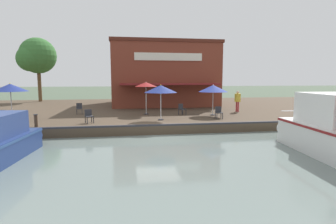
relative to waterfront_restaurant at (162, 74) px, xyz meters
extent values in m
plane|color=#4C5B47|center=(13.72, -2.20, -3.86)|extent=(220.00, 220.00, 0.00)
cube|color=#4C3D2D|center=(2.72, -2.20, -3.56)|extent=(22.00, 56.00, 0.60)
cube|color=#2D2D33|center=(13.62, -2.20, -3.21)|extent=(0.20, 50.40, 0.10)
cube|color=brown|center=(-0.03, 0.00, -0.15)|extent=(8.50, 10.63, 6.22)
cube|color=#522318|center=(-0.03, 0.00, 3.11)|extent=(8.67, 10.84, 0.30)
cube|color=maroon|center=(5.13, 0.00, -0.96)|extent=(1.80, 9.04, 0.16)
cube|color=silver|center=(4.27, 0.00, 1.56)|extent=(0.08, 6.38, 0.70)
cylinder|color=#B7B7B7|center=(8.35, -2.45, -2.07)|extent=(0.06, 0.06, 2.39)
cylinder|color=#2D2D33|center=(8.35, -2.45, -3.23)|extent=(0.36, 0.36, 0.06)
cone|color=maroon|center=(8.35, -2.45, -0.92)|extent=(1.74, 1.74, 0.34)
cone|color=white|center=(8.35, -2.45, -0.90)|extent=(1.08, 1.08, 0.27)
sphere|color=white|center=(8.35, -2.45, -0.76)|extent=(0.08, 0.08, 0.08)
cylinder|color=#B7B7B7|center=(10.17, -11.46, -2.12)|extent=(0.06, 0.06, 2.27)
cylinder|color=#2D2D33|center=(10.17, -11.46, -3.23)|extent=(0.36, 0.36, 0.06)
cone|color=navy|center=(10.17, -11.46, -1.06)|extent=(2.17, 2.17, 0.50)
cone|color=yellow|center=(10.17, -11.46, -1.04)|extent=(1.35, 1.35, 0.40)
sphere|color=yellow|center=(10.17, -11.46, -0.81)|extent=(0.08, 0.08, 0.08)
cylinder|color=#B7B7B7|center=(9.68, 2.54, -2.20)|extent=(0.06, 0.06, 2.12)
cylinder|color=#2D2D33|center=(9.68, 2.54, -3.23)|extent=(0.36, 0.36, 0.06)
cone|color=navy|center=(9.68, 2.54, -1.22)|extent=(2.22, 2.22, 0.52)
cone|color=white|center=(9.68, 2.54, -1.20)|extent=(1.37, 1.37, 0.42)
sphere|color=white|center=(9.68, 2.54, -0.96)|extent=(0.08, 0.08, 0.08)
cylinder|color=#B7B7B7|center=(11.42, -1.69, -2.17)|extent=(0.06, 0.06, 2.17)
cylinder|color=#2D2D33|center=(11.42, -1.69, -3.23)|extent=(0.36, 0.36, 0.06)
cone|color=navy|center=(11.42, -1.69, -1.16)|extent=(2.19, 2.19, 0.49)
cone|color=yellow|center=(11.42, -1.69, -1.14)|extent=(1.36, 1.36, 0.39)
sphere|color=yellow|center=(11.42, -1.69, -0.91)|extent=(0.08, 0.08, 0.08)
cube|color=#2D2D33|center=(9.17, 0.56, -3.05)|extent=(0.05, 0.05, 0.42)
cube|color=#2D2D33|center=(9.35, 0.21, -3.05)|extent=(0.05, 0.05, 0.42)
cube|color=#2D2D33|center=(8.81, 0.37, -3.05)|extent=(0.05, 0.05, 0.42)
cube|color=#2D2D33|center=(9.00, 0.02, -3.05)|extent=(0.05, 0.05, 0.42)
cube|color=#2D2D33|center=(9.08, 0.29, -2.84)|extent=(0.60, 0.60, 0.05)
cube|color=#2D2D33|center=(8.91, 0.20, -2.61)|extent=(0.24, 0.41, 0.40)
cube|color=#2D2D33|center=(11.65, -11.32, -3.05)|extent=(0.05, 0.05, 0.42)
cube|color=#2D2D33|center=(11.26, -11.39, -3.05)|extent=(0.05, 0.05, 0.42)
cube|color=#2D2D33|center=(11.49, -11.55, -2.84)|extent=(0.51, 0.51, 0.05)
cube|color=#2D2D33|center=(11.30, -11.59, -2.61)|extent=(0.12, 0.44, 0.40)
cube|color=#2D2D33|center=(7.51, -7.43, -3.05)|extent=(0.05, 0.05, 0.42)
cube|color=#2D2D33|center=(7.58, -7.83, -3.05)|extent=(0.05, 0.05, 0.42)
cube|color=#2D2D33|center=(7.11, -7.50, -3.05)|extent=(0.05, 0.05, 0.42)
cube|color=#2D2D33|center=(7.18, -7.89, -3.05)|extent=(0.05, 0.05, 0.42)
cube|color=#2D2D33|center=(7.35, -7.66, -2.84)|extent=(0.51, 0.51, 0.05)
cube|color=#2D2D33|center=(7.15, -7.69, -2.61)|extent=(0.11, 0.44, 0.40)
cube|color=#2D2D33|center=(11.72, 2.56, -3.05)|extent=(0.04, 0.04, 0.42)
cube|color=#2D2D33|center=(11.70, 2.16, -3.05)|extent=(0.04, 0.04, 0.42)
cube|color=#2D2D33|center=(11.32, 2.59, -3.05)|extent=(0.04, 0.04, 0.42)
cube|color=#2D2D33|center=(11.30, 2.19, -3.05)|extent=(0.04, 0.04, 0.42)
cube|color=#2D2D33|center=(11.51, 2.38, -2.84)|extent=(0.47, 0.47, 0.05)
cube|color=#2D2D33|center=(11.31, 2.39, -2.61)|extent=(0.07, 0.44, 0.40)
cube|color=#2D2D33|center=(12.06, -6.02, -3.05)|extent=(0.05, 0.05, 0.42)
cube|color=#2D2D33|center=(12.23, -6.38, -3.05)|extent=(0.05, 0.05, 0.42)
cube|color=#2D2D33|center=(11.70, -6.19, -3.05)|extent=(0.05, 0.05, 0.42)
cube|color=#2D2D33|center=(11.87, -6.55, -3.05)|extent=(0.05, 0.05, 0.42)
cube|color=#2D2D33|center=(11.96, -6.28, -2.84)|extent=(0.59, 0.59, 0.05)
cube|color=#2D2D33|center=(11.78, -6.37, -2.61)|extent=(0.22, 0.42, 0.40)
cylinder|color=#B23338|center=(7.89, 5.24, -2.83)|extent=(0.13, 0.13, 0.86)
cylinder|color=#B23338|center=(8.04, 5.33, -2.83)|extent=(0.13, 0.13, 0.86)
cylinder|color=gold|center=(7.97, 5.28, -2.07)|extent=(0.50, 0.50, 0.68)
sphere|color=#DBB28E|center=(7.97, 5.28, -1.61)|extent=(0.23, 0.23, 0.23)
ellipsoid|color=navy|center=(15.34, -9.30, -3.32)|extent=(2.56, 2.59, 0.93)
ellipsoid|color=white|center=(16.40, 5.29, -3.14)|extent=(2.63, 2.87, 1.28)
cube|color=white|center=(18.63, 5.13, -1.82)|extent=(2.90, 2.46, 1.37)
cylinder|color=silver|center=(16.11, 5.31, -2.20)|extent=(0.20, 2.27, 0.04)
cylinder|color=#473323|center=(13.37, -8.97, -2.88)|extent=(0.18, 0.18, 0.77)
cylinder|color=#2D2D33|center=(13.37, -8.97, -2.47)|extent=(0.22, 0.22, 0.04)
cylinder|color=brown|center=(-5.72, -14.51, -1.28)|extent=(0.42, 0.42, 3.97)
sphere|color=#387033|center=(-5.72, -14.51, 2.32)|extent=(4.30, 4.30, 4.30)
sphere|color=#387033|center=(-4.86, -15.15, 1.89)|extent=(3.01, 3.01, 3.01)
camera|label=1|loc=(28.75, -3.95, -0.52)|focal=28.00mm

